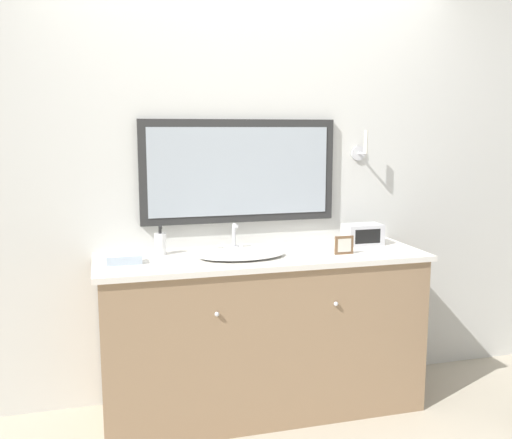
{
  "coord_description": "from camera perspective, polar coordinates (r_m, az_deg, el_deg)",
  "views": [
    {
      "loc": [
        -0.86,
        -2.69,
        1.61
      ],
      "look_at": [
        -0.04,
        0.29,
        1.11
      ],
      "focal_mm": 40.0,
      "sensor_mm": 36.0,
      "label": 1
    }
  ],
  "objects": [
    {
      "name": "soap_bottle",
      "position": [
        3.21,
        -9.54,
        -2.38
      ],
      "size": [
        0.07,
        0.07,
        0.16
      ],
      "color": "white",
      "rests_on": "vanity_counter"
    },
    {
      "name": "vanity_counter",
      "position": [
        3.31,
        0.67,
        -11.26
      ],
      "size": [
        1.84,
        0.59,
        0.91
      ],
      "color": "#937556",
      "rests_on": "ground_plane"
    },
    {
      "name": "picture_frame",
      "position": [
        3.22,
        8.8,
        -2.55
      ],
      "size": [
        0.11,
        0.01,
        0.1
      ],
      "color": "brown",
      "rests_on": "vanity_counter"
    },
    {
      "name": "appliance_box",
      "position": [
        3.5,
        10.63,
        -1.48
      ],
      "size": [
        0.23,
        0.14,
        0.13
      ],
      "color": "#BCBCC1",
      "rests_on": "vanity_counter"
    },
    {
      "name": "ground_plane",
      "position": [
        3.25,
        2.19,
        -20.62
      ],
      "size": [
        14.0,
        14.0,
        0.0
      ],
      "primitive_type": "plane",
      "color": "#B2A893"
    },
    {
      "name": "wall_back",
      "position": [
        3.43,
        -0.81,
        3.52
      ],
      "size": [
        8.0,
        0.18,
        2.55
      ],
      "color": "silver",
      "rests_on": "ground_plane"
    },
    {
      "name": "hand_towel_near_sink",
      "position": [
        3.05,
        -13.05,
        -3.9
      ],
      "size": [
        0.18,
        0.1,
        0.04
      ],
      "color": "#A8B7C6",
      "rests_on": "vanity_counter"
    },
    {
      "name": "sink_basin",
      "position": [
        3.12,
        -1.52,
        -3.42
      ],
      "size": [
        0.49,
        0.35,
        0.16
      ],
      "color": "white",
      "rests_on": "vanity_counter"
    }
  ]
}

